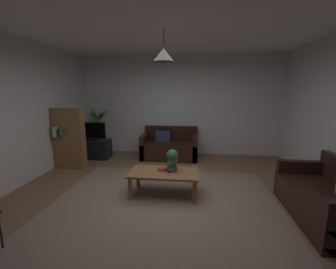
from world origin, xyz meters
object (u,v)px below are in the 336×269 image
object	(u,v)px
book_on_table_1	(162,169)
tv	(92,131)
couch_under_window	(170,148)
couch_right_side	(328,202)
bookshelf_corner	(69,138)
coffee_table	(164,175)
book_on_table_0	(162,170)
remote_on_table_0	(168,171)
pendant_lamp	(164,55)
potted_palm_corner	(99,131)
tv_stand	(93,149)
potted_plant_on_table	(172,160)

from	to	relation	value
book_on_table_1	tv	bearing A→B (deg)	139.48
couch_under_window	couch_right_side	distance (m)	3.69
bookshelf_corner	coffee_table	bearing A→B (deg)	-24.99
book_on_table_0	remote_on_table_0	world-z (taller)	book_on_table_0
remote_on_table_0	tv	bearing A→B (deg)	-78.43
book_on_table_1	pendant_lamp	size ratio (longest dim) A/B	0.24
book_on_table_0	pendant_lamp	world-z (taller)	pendant_lamp
coffee_table	book_on_table_0	bearing A→B (deg)	137.99
coffee_table	potted_palm_corner	distance (m)	3.30
tv_stand	bookshelf_corner	world-z (taller)	bookshelf_corner
couch_under_window	coffee_table	size ratio (longest dim) A/B	1.24
bookshelf_corner	couch_under_window	bearing A→B (deg)	25.67
book_on_table_1	potted_plant_on_table	distance (m)	0.24
coffee_table	tv	world-z (taller)	tv
coffee_table	book_on_table_1	xyz separation A→B (m)	(-0.04, 0.04, 0.10)
potted_plant_on_table	potted_palm_corner	bearing A→B (deg)	135.11
tv	bookshelf_corner	xyz separation A→B (m)	(-0.19, -0.77, -0.04)
remote_on_table_0	tv_stand	xyz separation A→B (m)	(-2.27, 1.90, -0.18)
pendant_lamp	book_on_table_0	bearing A→B (deg)	137.99
remote_on_table_0	coffee_table	bearing A→B (deg)	-33.37
coffee_table	couch_right_side	bearing A→B (deg)	-11.90
remote_on_table_0	pendant_lamp	distance (m)	1.91
couch_under_window	remote_on_table_0	world-z (taller)	couch_under_window
potted_palm_corner	tv	bearing A→B (deg)	-86.92
book_on_table_0	remote_on_table_0	bearing A→B (deg)	-14.27
potted_palm_corner	bookshelf_corner	bearing A→B (deg)	-96.87
potted_plant_on_table	tv_stand	xyz separation A→B (m)	(-2.34, 1.84, -0.37)
tv	tv_stand	bearing A→B (deg)	90.00
couch_right_side	remote_on_table_0	distance (m)	2.37
tv	pendant_lamp	xyz separation A→B (m)	(2.20, -1.88, 1.61)
remote_on_table_0	pendant_lamp	xyz separation A→B (m)	(-0.07, -0.01, 1.91)
tv	potted_palm_corner	distance (m)	0.54
couch_under_window	potted_plant_on_table	distance (m)	2.17
potted_palm_corner	tv_stand	bearing A→B (deg)	-86.79
book_on_table_0	potted_plant_on_table	bearing A→B (deg)	8.38
remote_on_table_0	bookshelf_corner	bearing A→B (deg)	-63.06
remote_on_table_0	tv_stand	distance (m)	2.96
book_on_table_1	tv_stand	distance (m)	2.86
tv	book_on_table_1	bearing A→B (deg)	-40.52
remote_on_table_0	bookshelf_corner	distance (m)	2.70
book_on_table_0	tv_stand	xyz separation A→B (m)	(-2.16, 1.87, -0.19)
couch_under_window	tv_stand	size ratio (longest dim) A/B	1.64
coffee_table	potted_plant_on_table	bearing A→B (deg)	23.41
coffee_table	book_on_table_1	size ratio (longest dim) A/B	9.99
potted_plant_on_table	potted_palm_corner	size ratio (longest dim) A/B	0.28
couch_under_window	pendant_lamp	size ratio (longest dim) A/B	2.91
tv	book_on_table_0	bearing A→B (deg)	-40.56
couch_right_side	potted_palm_corner	world-z (taller)	potted_palm_corner
potted_plant_on_table	couch_under_window	bearing A→B (deg)	97.80
tv_stand	book_on_table_0	bearing A→B (deg)	-40.89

